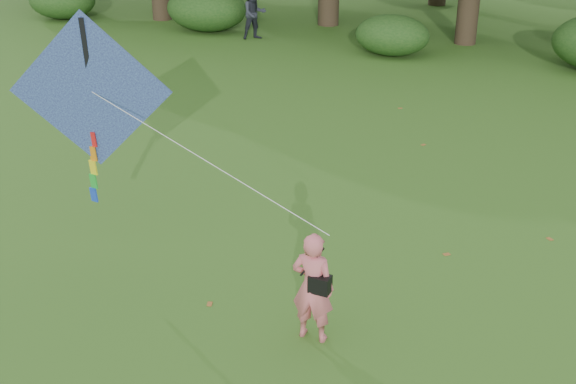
% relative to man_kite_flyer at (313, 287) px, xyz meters
% --- Properties ---
extents(ground, '(100.00, 100.00, 0.00)m').
position_rel_man_kite_flyer_xyz_m(ground, '(-0.05, -0.51, -0.85)').
color(ground, '#265114').
rests_on(ground, ground).
extents(man_kite_flyer, '(0.64, 0.43, 1.70)m').
position_rel_man_kite_flyer_xyz_m(man_kite_flyer, '(0.00, 0.00, 0.00)').
color(man_kite_flyer, '#D8656D').
rests_on(man_kite_flyer, ground).
extents(bystander_left, '(1.19, 1.20, 1.96)m').
position_rel_man_kite_flyer_xyz_m(bystander_left, '(-9.64, 16.82, 0.13)').
color(bystander_left, '#252732').
rests_on(bystander_left, ground).
extents(crossbody_bag, '(0.43, 0.20, 0.69)m').
position_rel_man_kite_flyer_xyz_m(crossbody_bag, '(0.12, -0.03, 0.11)').
color(crossbody_bag, black).
rests_on(crossbody_bag, ground).
extents(flying_kite, '(5.69, 1.33, 3.32)m').
position_rel_man_kite_flyer_xyz_m(flying_kite, '(-4.21, 0.75, 2.09)').
color(flying_kite, '#2639A5').
rests_on(flying_kite, ground).
extents(shrub_band, '(39.15, 3.22, 1.88)m').
position_rel_man_kite_flyer_xyz_m(shrub_band, '(-0.77, 17.09, 0.00)').
color(shrub_band, '#264919').
rests_on(shrub_band, ground).
extents(fallen_leaves, '(7.68, 15.24, 0.01)m').
position_rel_man_kite_flyer_xyz_m(fallen_leaves, '(1.70, 3.23, -0.85)').
color(fallen_leaves, '#925727').
rests_on(fallen_leaves, ground).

